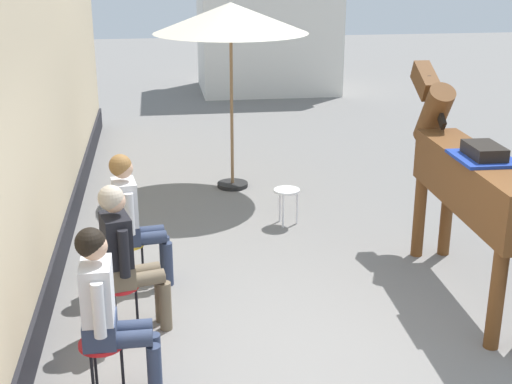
{
  "coord_description": "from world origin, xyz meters",
  "views": [
    {
      "loc": [
        -1.3,
        -5.04,
        3.22
      ],
      "look_at": [
        -0.4,
        1.2,
        1.05
      ],
      "focal_mm": 49.19,
      "sensor_mm": 36.0,
      "label": 1
    }
  ],
  "objects_px": {
    "seated_visitor_middle": "(125,252)",
    "spare_stool_white": "(287,194)",
    "seated_visitor_far": "(132,214)",
    "saddled_horse_center": "(470,179)",
    "seated_visitor_near": "(107,306)",
    "cafe_parasol": "(231,19)"
  },
  "relations": [
    {
      "from": "seated_visitor_middle",
      "to": "cafe_parasol",
      "type": "distance_m",
      "value": 4.44
    },
    {
      "from": "seated_visitor_middle",
      "to": "saddled_horse_center",
      "type": "bearing_deg",
      "value": 6.71
    },
    {
      "from": "seated_visitor_near",
      "to": "seated_visitor_middle",
      "type": "bearing_deg",
      "value": 84.47
    },
    {
      "from": "seated_visitor_far",
      "to": "saddled_horse_center",
      "type": "xyz_separation_m",
      "value": [
        3.22,
        -0.54,
        0.38
      ]
    },
    {
      "from": "seated_visitor_near",
      "to": "seated_visitor_far",
      "type": "relative_size",
      "value": 1.0
    },
    {
      "from": "cafe_parasol",
      "to": "seated_visitor_near",
      "type": "bearing_deg",
      "value": -106.62
    },
    {
      "from": "saddled_horse_center",
      "to": "spare_stool_white",
      "type": "relative_size",
      "value": 6.52
    },
    {
      "from": "saddled_horse_center",
      "to": "spare_stool_white",
      "type": "xyz_separation_m",
      "value": [
        -1.4,
        1.97,
        -0.76
      ]
    },
    {
      "from": "seated_visitor_near",
      "to": "cafe_parasol",
      "type": "relative_size",
      "value": 0.54
    },
    {
      "from": "seated_visitor_middle",
      "to": "spare_stool_white",
      "type": "xyz_separation_m",
      "value": [
        1.86,
        2.36,
        -0.38
      ]
    },
    {
      "from": "seated_visitor_far",
      "to": "spare_stool_white",
      "type": "height_order",
      "value": "seated_visitor_far"
    },
    {
      "from": "spare_stool_white",
      "to": "seated_visitor_near",
      "type": "bearing_deg",
      "value": -120.5
    },
    {
      "from": "seated_visitor_near",
      "to": "seated_visitor_middle",
      "type": "distance_m",
      "value": 0.97
    },
    {
      "from": "spare_stool_white",
      "to": "saddled_horse_center",
      "type": "bearing_deg",
      "value": -54.57
    },
    {
      "from": "cafe_parasol",
      "to": "saddled_horse_center",
      "type": "bearing_deg",
      "value": -61.7
    },
    {
      "from": "seated_visitor_near",
      "to": "cafe_parasol",
      "type": "bearing_deg",
      "value": 73.38
    },
    {
      "from": "seated_visitor_near",
      "to": "spare_stool_white",
      "type": "xyz_separation_m",
      "value": [
        1.95,
        3.32,
        -0.38
      ]
    },
    {
      "from": "seated_visitor_middle",
      "to": "spare_stool_white",
      "type": "height_order",
      "value": "seated_visitor_middle"
    },
    {
      "from": "spare_stool_white",
      "to": "seated_visitor_middle",
      "type": "bearing_deg",
      "value": -128.3
    },
    {
      "from": "seated_visitor_far",
      "to": "saddled_horse_center",
      "type": "relative_size",
      "value": 0.46
    },
    {
      "from": "seated_visitor_middle",
      "to": "cafe_parasol",
      "type": "height_order",
      "value": "cafe_parasol"
    },
    {
      "from": "seated_visitor_middle",
      "to": "cafe_parasol",
      "type": "bearing_deg",
      "value": 70.82
    }
  ]
}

